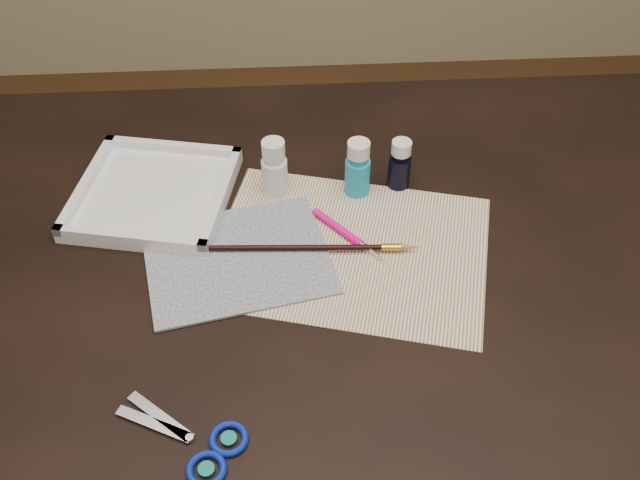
{
  "coord_description": "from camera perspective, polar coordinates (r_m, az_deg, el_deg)",
  "views": [
    {
      "loc": [
        -0.04,
        -0.66,
        1.46
      ],
      "look_at": [
        0.0,
        0.0,
        0.8
      ],
      "focal_mm": 40.0,
      "sensor_mm": 36.0,
      "label": 1
    }
  ],
  "objects": [
    {
      "name": "table",
      "position": [
        1.27,
        0.0,
        -13.68
      ],
      "size": [
        1.3,
        0.9,
        0.75
      ],
      "primitive_type": "cube",
      "color": "black",
      "rests_on": "ground"
    },
    {
      "name": "paper",
      "position": [
        0.99,
        2.46,
        -0.73
      ],
      "size": [
        0.43,
        0.37,
        0.0
      ],
      "primitive_type": "cube",
      "rotation": [
        0.0,
        0.0,
        -0.26
      ],
      "color": "white",
      "rests_on": "table"
    },
    {
      "name": "canvas",
      "position": [
        0.98,
        -6.6,
        -1.47
      ],
      "size": [
        0.28,
        0.24,
        0.0
      ],
      "primitive_type": "cube",
      "rotation": [
        0.0,
        0.0,
        0.2
      ],
      "color": "#142337",
      "rests_on": "paper"
    },
    {
      "name": "paint_bottle_white",
      "position": [
        1.05,
        -3.67,
        5.79
      ],
      "size": [
        0.04,
        0.04,
        0.09
      ],
      "primitive_type": "cylinder",
      "rotation": [
        0.0,
        0.0,
        0.16
      ],
      "color": "white",
      "rests_on": "table"
    },
    {
      "name": "paint_bottle_cyan",
      "position": [
        1.05,
        3.03,
        5.78
      ],
      "size": [
        0.05,
        0.05,
        0.09
      ],
      "primitive_type": "cylinder",
      "rotation": [
        0.0,
        0.0,
        0.42
      ],
      "color": "#1C98C7",
      "rests_on": "table"
    },
    {
      "name": "paint_bottle_navy",
      "position": [
        1.07,
        6.41,
        6.06
      ],
      "size": [
        0.04,
        0.04,
        0.08
      ],
      "primitive_type": "cylinder",
      "rotation": [
        0.0,
        0.0,
        0.39
      ],
      "color": "black",
      "rests_on": "table"
    },
    {
      "name": "paintbrush",
      "position": [
        0.98,
        -1.42,
        -0.61
      ],
      "size": [
        0.33,
        0.03,
        0.01
      ],
      "primitive_type": null,
      "rotation": [
        0.0,
        0.0,
        -0.05
      ],
      "color": "black",
      "rests_on": "canvas"
    },
    {
      "name": "craft_knife",
      "position": [
        1.0,
        2.29,
        0.38
      ],
      "size": [
        0.1,
        0.11,
        0.01
      ],
      "primitive_type": null,
      "rotation": [
        0.0,
        0.0,
        -0.87
      ],
      "color": "#F40A8A",
      "rests_on": "paper"
    },
    {
      "name": "scissors",
      "position": [
        0.83,
        -11.52,
        -15.15
      ],
      "size": [
        0.19,
        0.15,
        0.01
      ],
      "primitive_type": null,
      "rotation": [
        0.0,
        0.0,
        2.69
      ],
      "color": "silver",
      "rests_on": "table"
    },
    {
      "name": "palette_tray",
      "position": [
        1.09,
        -13.16,
        3.72
      ],
      "size": [
        0.26,
        0.26,
        0.03
      ],
      "primitive_type": "cube",
      "rotation": [
        0.0,
        0.0,
        -0.2
      ],
      "color": "white",
      "rests_on": "table"
    }
  ]
}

